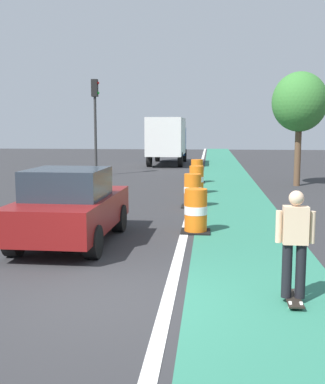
{
  "coord_description": "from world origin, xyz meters",
  "views": [
    {
      "loc": [
        1.51,
        -6.96,
        2.6
      ],
      "look_at": [
        0.41,
        4.12,
        1.1
      ],
      "focal_mm": 45.09,
      "sensor_mm": 36.0,
      "label": 1
    }
  ],
  "objects_px": {
    "traffic_barrel_front": "(196,211)",
    "traffic_light_corner": "(95,110)",
    "parked_sedan_nearest": "(71,207)",
    "skateboarder_on_lane": "(295,243)",
    "street_tree_sidewalk": "(300,103)",
    "traffic_barrel_far": "(197,171)",
    "traffic_barrel_mid": "(193,191)",
    "delivery_truck_down_block": "(168,138)",
    "traffic_barrel_back": "(196,180)"
  },
  "relations": [
    {
      "from": "traffic_barrel_front",
      "to": "traffic_barrel_back",
      "type": "bearing_deg",
      "value": 91.5
    },
    {
      "from": "traffic_light_corner",
      "to": "parked_sedan_nearest",
      "type": "bearing_deg",
      "value": -78.7
    },
    {
      "from": "skateboarder_on_lane",
      "to": "traffic_light_corner",
      "type": "height_order",
      "value": "traffic_light_corner"
    },
    {
      "from": "parked_sedan_nearest",
      "to": "traffic_barrel_front",
      "type": "height_order",
      "value": "parked_sedan_nearest"
    },
    {
      "from": "parked_sedan_nearest",
      "to": "traffic_barrel_far",
      "type": "xyz_separation_m",
      "value": [
        2.49,
        12.25,
        -0.3
      ]
    },
    {
      "from": "traffic_barrel_front",
      "to": "delivery_truck_down_block",
      "type": "xyz_separation_m",
      "value": [
        -2.64,
        22.06,
        1.31
      ]
    },
    {
      "from": "traffic_light_corner",
      "to": "traffic_barrel_far",
      "type": "bearing_deg",
      "value": -26.76
    },
    {
      "from": "traffic_barrel_mid",
      "to": "delivery_truck_down_block",
      "type": "relative_size",
      "value": 0.14
    },
    {
      "from": "traffic_barrel_back",
      "to": "traffic_barrel_far",
      "type": "xyz_separation_m",
      "value": [
        -0.08,
        3.72,
        0.0
      ]
    },
    {
      "from": "traffic_barrel_front",
      "to": "street_tree_sidewalk",
      "type": "height_order",
      "value": "street_tree_sidewalk"
    },
    {
      "from": "parked_sedan_nearest",
      "to": "traffic_light_corner",
      "type": "height_order",
      "value": "traffic_light_corner"
    },
    {
      "from": "traffic_barrel_far",
      "to": "street_tree_sidewalk",
      "type": "distance_m",
      "value": 5.52
    },
    {
      "from": "traffic_light_corner",
      "to": "skateboarder_on_lane",
      "type": "bearing_deg",
      "value": -68.14
    },
    {
      "from": "traffic_barrel_front",
      "to": "traffic_barrel_far",
      "type": "distance_m",
      "value": 10.85
    },
    {
      "from": "skateboarder_on_lane",
      "to": "traffic_barrel_back",
      "type": "distance_m",
      "value": 11.98
    },
    {
      "from": "parked_sedan_nearest",
      "to": "traffic_barrel_mid",
      "type": "distance_m",
      "value": 5.84
    },
    {
      "from": "skateboarder_on_lane",
      "to": "traffic_barrel_front",
      "type": "xyz_separation_m",
      "value": [
        -1.59,
        4.72,
        -0.38
      ]
    },
    {
      "from": "traffic_barrel_mid",
      "to": "traffic_light_corner",
      "type": "xyz_separation_m",
      "value": [
        -5.55,
        9.76,
        2.97
      ]
    },
    {
      "from": "traffic_barrel_front",
      "to": "traffic_light_corner",
      "type": "relative_size",
      "value": 0.21
    },
    {
      "from": "traffic_barrel_far",
      "to": "traffic_light_corner",
      "type": "xyz_separation_m",
      "value": [
        -5.49,
        2.77,
        2.97
      ]
    },
    {
      "from": "traffic_barrel_back",
      "to": "delivery_truck_down_block",
      "type": "bearing_deg",
      "value": 99.33
    },
    {
      "from": "skateboarder_on_lane",
      "to": "traffic_barrel_mid",
      "type": "height_order",
      "value": "skateboarder_on_lane"
    },
    {
      "from": "parked_sedan_nearest",
      "to": "traffic_barrel_back",
      "type": "height_order",
      "value": "parked_sedan_nearest"
    },
    {
      "from": "skateboarder_on_lane",
      "to": "delivery_truck_down_block",
      "type": "relative_size",
      "value": 0.22
    },
    {
      "from": "traffic_barrel_back",
      "to": "traffic_light_corner",
      "type": "bearing_deg",
      "value": 130.66
    },
    {
      "from": "parked_sedan_nearest",
      "to": "traffic_light_corner",
      "type": "bearing_deg",
      "value": 101.3
    },
    {
      "from": "skateboarder_on_lane",
      "to": "traffic_barrel_far",
      "type": "bearing_deg",
      "value": 96.83
    },
    {
      "from": "traffic_barrel_front",
      "to": "delivery_truck_down_block",
      "type": "distance_m",
      "value": 22.26
    },
    {
      "from": "parked_sedan_nearest",
      "to": "delivery_truck_down_block",
      "type": "xyz_separation_m",
      "value": [
        0.12,
        23.46,
        1.01
      ]
    },
    {
      "from": "street_tree_sidewalk",
      "to": "traffic_barrel_far",
      "type": "bearing_deg",
      "value": 170.16
    },
    {
      "from": "traffic_light_corner",
      "to": "street_tree_sidewalk",
      "type": "xyz_separation_m",
      "value": [
        9.97,
        -3.55,
        0.17
      ]
    },
    {
      "from": "traffic_barrel_front",
      "to": "traffic_barrel_mid",
      "type": "relative_size",
      "value": 1.0
    },
    {
      "from": "skateboarder_on_lane",
      "to": "traffic_barrel_mid",
      "type": "relative_size",
      "value": 1.55
    },
    {
      "from": "traffic_barrel_back",
      "to": "street_tree_sidewalk",
      "type": "xyz_separation_m",
      "value": [
        4.39,
        2.95,
        3.14
      ]
    },
    {
      "from": "skateboarder_on_lane",
      "to": "parked_sedan_nearest",
      "type": "bearing_deg",
      "value": 142.7
    },
    {
      "from": "delivery_truck_down_block",
      "to": "street_tree_sidewalk",
      "type": "bearing_deg",
      "value": -60.28
    },
    {
      "from": "skateboarder_on_lane",
      "to": "street_tree_sidewalk",
      "type": "xyz_separation_m",
      "value": [
        2.61,
        14.79,
        2.76
      ]
    },
    {
      "from": "traffic_barrel_far",
      "to": "traffic_light_corner",
      "type": "distance_m",
      "value": 6.83
    },
    {
      "from": "skateboarder_on_lane",
      "to": "traffic_barrel_front",
      "type": "bearing_deg",
      "value": 108.66
    },
    {
      "from": "traffic_barrel_back",
      "to": "street_tree_sidewalk",
      "type": "height_order",
      "value": "street_tree_sidewalk"
    },
    {
      "from": "traffic_barrel_far",
      "to": "street_tree_sidewalk",
      "type": "height_order",
      "value": "street_tree_sidewalk"
    },
    {
      "from": "traffic_light_corner",
      "to": "traffic_barrel_front",
      "type": "bearing_deg",
      "value": -67.06
    },
    {
      "from": "traffic_barrel_front",
      "to": "delivery_truck_down_block",
      "type": "height_order",
      "value": "delivery_truck_down_block"
    },
    {
      "from": "traffic_barrel_front",
      "to": "traffic_light_corner",
      "type": "distance_m",
      "value": 15.08
    },
    {
      "from": "traffic_light_corner",
      "to": "street_tree_sidewalk",
      "type": "height_order",
      "value": "traffic_light_corner"
    },
    {
      "from": "traffic_barrel_far",
      "to": "delivery_truck_down_block",
      "type": "xyz_separation_m",
      "value": [
        -2.37,
        11.22,
        1.31
      ]
    },
    {
      "from": "traffic_barrel_far",
      "to": "delivery_truck_down_block",
      "type": "height_order",
      "value": "delivery_truck_down_block"
    },
    {
      "from": "parked_sedan_nearest",
      "to": "traffic_barrel_front",
      "type": "bearing_deg",
      "value": 26.84
    },
    {
      "from": "traffic_barrel_back",
      "to": "traffic_barrel_front",
      "type": "bearing_deg",
      "value": -88.5
    },
    {
      "from": "traffic_barrel_far",
      "to": "traffic_light_corner",
      "type": "relative_size",
      "value": 0.21
    }
  ]
}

